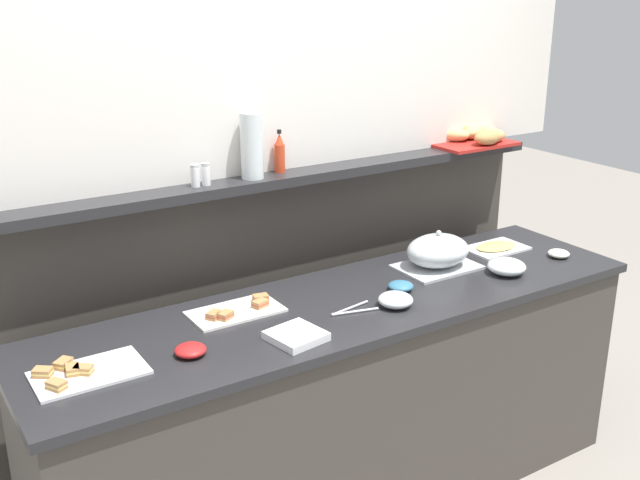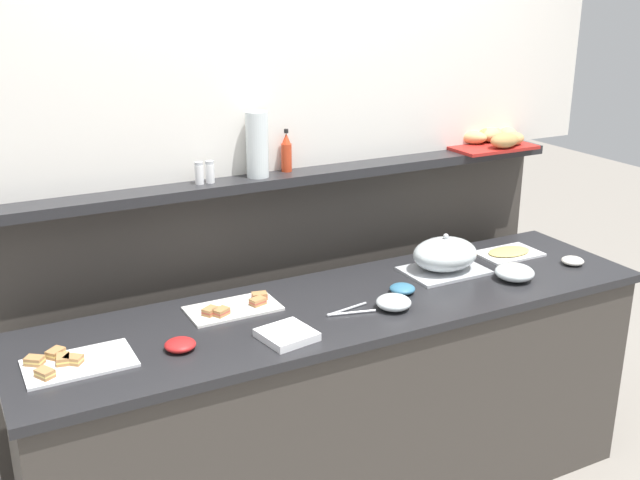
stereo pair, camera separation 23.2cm
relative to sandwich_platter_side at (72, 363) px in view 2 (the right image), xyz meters
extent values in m
plane|color=gray|center=(1.02, 0.63, -0.92)|extent=(12.00, 12.00, 0.00)
cube|color=#3D3833|center=(1.02, 0.03, -0.48)|extent=(2.46, 0.61, 0.88)
cube|color=#232326|center=(1.02, 0.03, -0.03)|extent=(2.50, 0.65, 0.03)
cube|color=#3D3833|center=(1.02, 0.54, -0.28)|extent=(2.54, 0.08, 1.29)
cube|color=#232326|center=(1.02, 0.49, 0.39)|extent=(2.54, 0.22, 0.04)
cube|color=white|center=(1.02, 0.56, 1.04)|extent=(3.14, 0.08, 1.27)
cube|color=white|center=(0.02, 0.00, -0.01)|extent=(0.34, 0.21, 0.01)
cube|color=#AD7A47|center=(0.00, -0.01, 0.00)|extent=(0.07, 0.07, 0.01)
cube|color=#E5C666|center=(0.00, -0.01, 0.01)|extent=(0.07, 0.07, 0.01)
cube|color=#AD7A47|center=(0.00, -0.01, 0.02)|extent=(0.07, 0.07, 0.01)
cube|color=#AD7A47|center=(-0.09, -0.06, 0.00)|extent=(0.06, 0.07, 0.01)
cube|color=#E5C666|center=(-0.09, -0.06, 0.01)|extent=(0.06, 0.07, 0.01)
cube|color=#AD7A47|center=(-0.09, -0.06, 0.02)|extent=(0.06, 0.07, 0.01)
cube|color=#AD7A47|center=(-0.04, 0.07, 0.00)|extent=(0.07, 0.07, 0.01)
cube|color=#E5C666|center=(-0.04, 0.07, 0.01)|extent=(0.07, 0.07, 0.01)
cube|color=#AD7A47|center=(-0.04, 0.07, 0.02)|extent=(0.07, 0.07, 0.01)
cube|color=#AD7A47|center=(-0.11, 0.04, 0.00)|extent=(0.07, 0.07, 0.01)
cube|color=#E5C666|center=(-0.11, 0.04, 0.01)|extent=(0.07, 0.07, 0.01)
cube|color=#AD7A47|center=(-0.11, 0.04, 0.02)|extent=(0.07, 0.07, 0.01)
cube|color=#AD7A47|center=(-0.02, 0.01, 0.00)|extent=(0.05, 0.06, 0.01)
cube|color=#E5C666|center=(-0.02, 0.01, 0.01)|extent=(0.05, 0.06, 0.01)
cube|color=#AD7A47|center=(-0.02, 0.01, 0.02)|extent=(0.05, 0.06, 0.01)
cube|color=white|center=(0.61, 0.16, -0.01)|extent=(0.34, 0.19, 0.01)
cube|color=#AD7A47|center=(0.71, 0.14, 0.00)|extent=(0.07, 0.05, 0.01)
cube|color=#B24738|center=(0.71, 0.14, 0.01)|extent=(0.07, 0.05, 0.01)
cube|color=#AD7A47|center=(0.71, 0.14, 0.02)|extent=(0.07, 0.05, 0.01)
cube|color=#AD7A47|center=(0.52, 0.14, 0.00)|extent=(0.07, 0.06, 0.01)
cube|color=#B24738|center=(0.52, 0.14, 0.01)|extent=(0.07, 0.06, 0.01)
cube|color=#AD7A47|center=(0.52, 0.14, 0.02)|extent=(0.07, 0.06, 0.01)
cube|color=#AD7A47|center=(0.73, 0.19, 0.00)|extent=(0.06, 0.05, 0.01)
cube|color=#B24738|center=(0.73, 0.19, 0.01)|extent=(0.06, 0.05, 0.01)
cube|color=#AD7A47|center=(0.73, 0.19, 0.02)|extent=(0.06, 0.05, 0.01)
cube|color=#AD7A47|center=(0.55, 0.12, 0.00)|extent=(0.07, 0.06, 0.01)
cube|color=#B24738|center=(0.55, 0.12, 0.01)|extent=(0.07, 0.06, 0.01)
cube|color=#AD7A47|center=(0.55, 0.12, 0.02)|extent=(0.07, 0.06, 0.01)
cube|color=white|center=(1.93, 0.15, -0.01)|extent=(0.28, 0.18, 0.01)
ellipsoid|color=#E5C666|center=(1.93, 0.15, 0.01)|extent=(0.21, 0.13, 0.01)
cube|color=#B7BABF|center=(1.54, 0.11, 0.00)|extent=(0.34, 0.24, 0.01)
ellipsoid|color=silver|center=(1.54, 0.11, 0.07)|extent=(0.28, 0.23, 0.14)
sphere|color=#B7BABF|center=(1.54, 0.11, 0.15)|extent=(0.02, 0.02, 0.02)
ellipsoid|color=silver|center=(1.15, -0.11, 0.02)|extent=(0.13, 0.13, 0.05)
ellipsoid|color=white|center=(1.15, -0.11, 0.01)|extent=(0.10, 0.10, 0.03)
ellipsoid|color=silver|center=(1.75, -0.09, 0.02)|extent=(0.16, 0.16, 0.06)
ellipsoid|color=#BF4C3F|center=(1.75, -0.09, 0.01)|extent=(0.13, 0.13, 0.04)
ellipsoid|color=teal|center=(1.26, 0.01, 0.01)|extent=(0.10, 0.10, 0.04)
ellipsoid|color=red|center=(0.34, -0.06, 0.01)|extent=(0.11, 0.11, 0.04)
ellipsoid|color=silver|center=(2.09, -0.07, 0.01)|extent=(0.10, 0.10, 0.03)
cylinder|color=#B7BABF|center=(0.99, -0.04, -0.01)|extent=(0.18, 0.04, 0.01)
cylinder|color=#B7BABF|center=(0.99, -0.07, -0.01)|extent=(0.18, 0.05, 0.01)
sphere|color=#B7BABF|center=(0.90, -0.05, -0.01)|extent=(0.01, 0.01, 0.01)
cube|color=white|center=(0.69, -0.15, 0.00)|extent=(0.20, 0.20, 0.03)
cylinder|color=red|center=(0.99, 0.49, 0.46)|extent=(0.04, 0.04, 0.12)
cone|color=red|center=(0.99, 0.49, 0.54)|extent=(0.04, 0.04, 0.04)
cylinder|color=black|center=(0.99, 0.49, 0.58)|extent=(0.02, 0.02, 0.02)
cylinder|color=white|center=(0.61, 0.46, 0.44)|extent=(0.03, 0.03, 0.08)
cylinder|color=#B7BABF|center=(0.61, 0.46, 0.49)|extent=(0.03, 0.03, 0.01)
cylinder|color=white|center=(0.65, 0.46, 0.44)|extent=(0.03, 0.03, 0.08)
cylinder|color=#B7BABF|center=(0.65, 0.46, 0.49)|extent=(0.03, 0.03, 0.01)
cube|color=#B2231E|center=(2.03, 0.46, 0.41)|extent=(0.40, 0.26, 0.02)
ellipsoid|color=tan|center=(2.17, 0.49, 0.45)|extent=(0.15, 0.17, 0.06)
ellipsoid|color=tan|center=(2.02, 0.52, 0.45)|extent=(0.13, 0.11, 0.05)
ellipsoid|color=#B7844C|center=(2.05, 0.37, 0.46)|extent=(0.17, 0.12, 0.07)
ellipsoid|color=#AD7A47|center=(2.06, 0.54, 0.46)|extent=(0.14, 0.15, 0.07)
ellipsoid|color=tan|center=(2.09, 0.52, 0.46)|extent=(0.17, 0.15, 0.07)
ellipsoid|color=tan|center=(1.98, 0.52, 0.45)|extent=(0.15, 0.16, 0.06)
ellipsoid|color=tan|center=(2.12, 0.54, 0.45)|extent=(0.13, 0.17, 0.06)
ellipsoid|color=tan|center=(2.12, 0.40, 0.45)|extent=(0.15, 0.11, 0.06)
ellipsoid|color=#AD7A47|center=(1.97, 0.54, 0.45)|extent=(0.14, 0.15, 0.06)
cylinder|color=silver|center=(0.85, 0.46, 0.54)|extent=(0.09, 0.09, 0.26)
camera|label=1|loc=(-0.50, -2.16, 1.16)|focal=42.49mm
camera|label=2|loc=(-0.30, -2.28, 1.16)|focal=42.49mm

